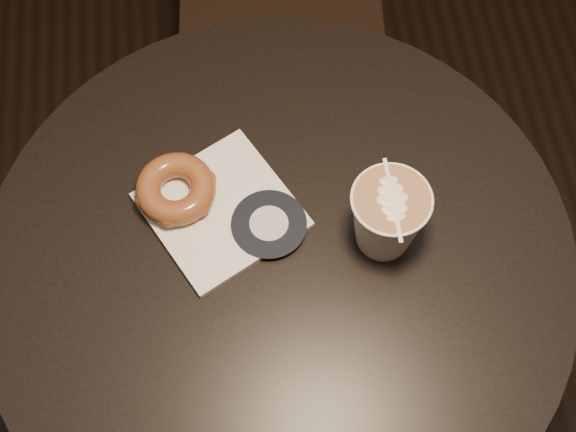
{
  "coord_description": "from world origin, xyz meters",
  "views": [
    {
      "loc": [
        -0.03,
        -0.37,
        1.61
      ],
      "look_at": [
        0.01,
        0.03,
        0.79
      ],
      "focal_mm": 50.0,
      "sensor_mm": 36.0,
      "label": 1
    }
  ],
  "objects_px": {
    "cafe_table": "(280,310)",
    "pastry_bag": "(221,210)",
    "doughnut": "(176,189)",
    "latte_cup": "(387,219)"
  },
  "relations": [
    {
      "from": "cafe_table",
      "to": "pastry_bag",
      "type": "distance_m",
      "value": 0.22
    },
    {
      "from": "pastry_bag",
      "to": "latte_cup",
      "type": "bearing_deg",
      "value": -45.19
    },
    {
      "from": "pastry_bag",
      "to": "doughnut",
      "type": "bearing_deg",
      "value": 126.07
    },
    {
      "from": "cafe_table",
      "to": "latte_cup",
      "type": "height_order",
      "value": "latte_cup"
    },
    {
      "from": "pastry_bag",
      "to": "cafe_table",
      "type": "bearing_deg",
      "value": -73.83
    },
    {
      "from": "cafe_table",
      "to": "doughnut",
      "type": "relative_size",
      "value": 7.83
    },
    {
      "from": "doughnut",
      "to": "latte_cup",
      "type": "relative_size",
      "value": 0.96
    },
    {
      "from": "cafe_table",
      "to": "latte_cup",
      "type": "relative_size",
      "value": 7.5
    },
    {
      "from": "cafe_table",
      "to": "latte_cup",
      "type": "bearing_deg",
      "value": 2.88
    },
    {
      "from": "doughnut",
      "to": "latte_cup",
      "type": "bearing_deg",
      "value": -18.84
    }
  ]
}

